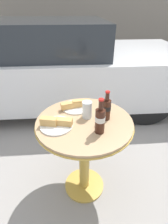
# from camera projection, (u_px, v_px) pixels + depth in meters

# --- Properties ---
(ground_plane) EXTENTS (30.00, 30.00, 0.00)m
(ground_plane) POSITION_uv_depth(u_px,v_px,m) (84.00, 185.00, 1.66)
(ground_plane) COLOR gray
(bistro_table) EXTENTS (0.71, 0.71, 0.75)m
(bistro_table) POSITION_uv_depth(u_px,v_px,m) (84.00, 140.00, 1.36)
(bistro_table) COLOR gold
(bistro_table) RESTS_ON ground_plane
(cola_bottle_left) EXTENTS (0.06, 0.06, 0.22)m
(cola_bottle_left) POSITION_uv_depth(u_px,v_px,m) (106.00, 108.00, 1.24)
(cola_bottle_left) COLOR #3D1E14
(cola_bottle_left) RESTS_ON bistro_table
(cola_bottle_right) EXTENTS (0.07, 0.07, 0.24)m
(cola_bottle_right) POSITION_uv_depth(u_px,v_px,m) (100.00, 120.00, 1.10)
(cola_bottle_right) COLOR #3D1E14
(cola_bottle_right) RESTS_ON bistro_table
(drinking_glass) EXTENTS (0.07, 0.07, 0.13)m
(drinking_glass) POSITION_uv_depth(u_px,v_px,m) (87.00, 110.00, 1.27)
(drinking_glass) COLOR silver
(drinking_glass) RESTS_ON bistro_table
(lunch_plate_near) EXTENTS (0.23, 0.23, 0.07)m
(lunch_plate_near) POSITION_uv_depth(u_px,v_px,m) (56.00, 124.00, 1.19)
(lunch_plate_near) COLOR white
(lunch_plate_near) RESTS_ON bistro_table
(lunch_plate_far) EXTENTS (0.24, 0.23, 0.07)m
(lunch_plate_far) POSITION_uv_depth(u_px,v_px,m) (76.00, 106.00, 1.40)
(lunch_plate_far) COLOR white
(lunch_plate_far) RESTS_ON bistro_table
(parked_car) EXTENTS (4.40, 1.76, 1.28)m
(parked_car) POSITION_uv_depth(u_px,v_px,m) (47.00, 65.00, 2.80)
(parked_car) COLOR silver
(parked_car) RESTS_ON ground_plane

